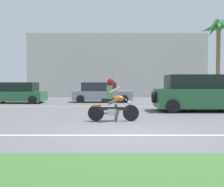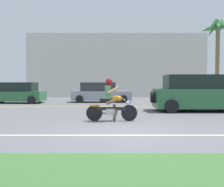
% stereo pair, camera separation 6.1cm
% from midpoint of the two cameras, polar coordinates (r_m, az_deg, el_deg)
% --- Properties ---
extents(ground, '(56.00, 30.00, 0.04)m').
position_cam_midpoint_polar(ground, '(9.87, 1.90, -5.86)').
color(ground, slate).
extents(lane_line_near, '(50.40, 0.12, 0.01)m').
position_cam_midpoint_polar(lane_line_near, '(6.61, 2.98, -9.63)').
color(lane_line_near, silver).
rests_on(lane_line_near, ground).
extents(lane_line_far, '(50.40, 0.12, 0.01)m').
position_cam_midpoint_polar(lane_line_far, '(14.95, 1.17, -3.05)').
color(lane_line_far, yellow).
rests_on(lane_line_far, ground).
extents(motorcyclist, '(1.88, 0.61, 1.58)m').
position_cam_midpoint_polar(motorcyclist, '(9.07, -0.20, -2.21)').
color(motorcyclist, black).
rests_on(motorcyclist, ground).
extents(suv_nearby, '(4.75, 2.17, 1.83)m').
position_cam_midpoint_polar(suv_nearby, '(13.22, 19.40, 0.02)').
color(suv_nearby, '#2D663D').
rests_on(suv_nearby, ground).
extents(parked_car_0, '(4.11, 1.99, 1.50)m').
position_cam_midpoint_polar(parked_car_0, '(19.10, -21.32, 0.02)').
color(parked_car_0, '#2D663D').
rests_on(parked_car_0, ground).
extents(parked_car_1, '(4.51, 1.92, 1.50)m').
position_cam_midpoint_polar(parked_car_1, '(18.80, -2.78, 0.14)').
color(parked_car_1, '#8C939E').
rests_on(parked_car_1, ground).
extents(palm_tree_0, '(2.99, 2.99, 7.15)m').
position_cam_midpoint_polar(palm_tree_0, '(24.41, 23.11, 12.75)').
color(palm_tree_0, brown).
rests_on(palm_tree_0, ground).
extents(building_far, '(18.96, 4.00, 6.71)m').
position_cam_midpoint_polar(building_far, '(27.85, 0.83, 6.25)').
color(building_far, beige).
rests_on(building_far, ground).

